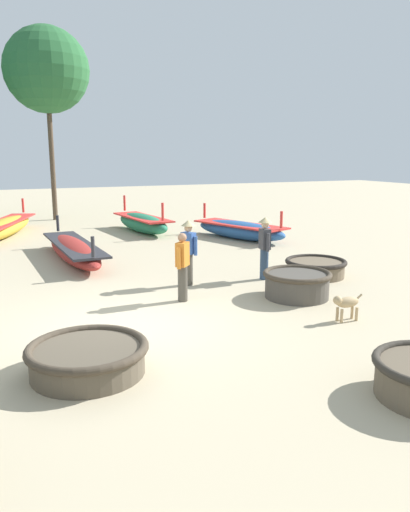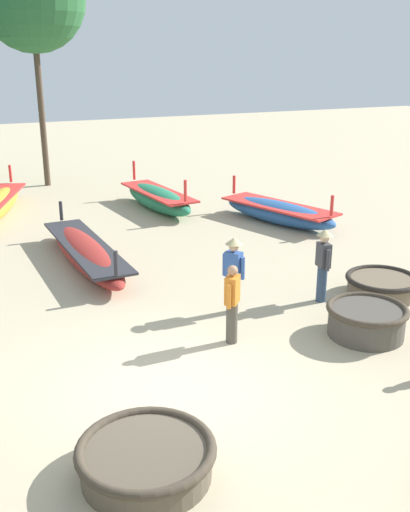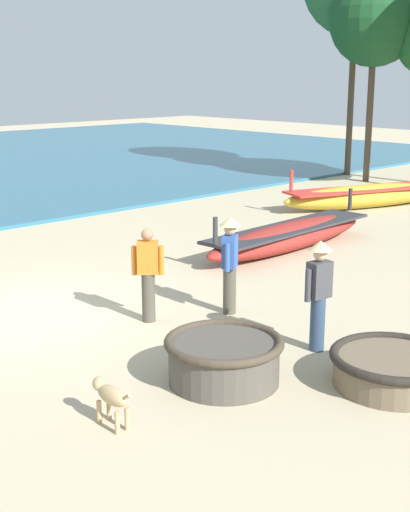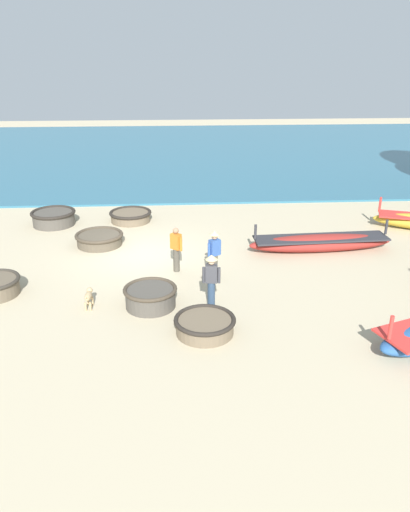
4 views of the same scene
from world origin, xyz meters
name	(u,v)px [view 1 (image 1 of 4)]	position (x,y,z in m)	size (l,w,h in m)	color
ground_plane	(126,327)	(0.00, 0.00, 0.00)	(80.00, 80.00, 0.00)	#BCAD8C
coracle_weathered	(297,283)	(4.18, 0.37, 0.34)	(1.59, 1.59, 0.62)	#4C473F
coracle_beside_post	(88,357)	(-1.07, -1.82, 0.26)	(1.87, 1.87, 0.48)	brown
coracle_center	(316,267)	(5.80, 1.88, 0.26)	(1.67, 1.67, 0.47)	brown
long_boat_red_hull	(240,230)	(6.71, 8.10, 0.36)	(2.60, 4.52, 1.25)	#285693
long_boat_green_hull	(74,250)	(0.08, 6.62, 0.33)	(1.30, 5.54, 1.14)	maroon
long_boat_blue_hull	(142,223)	(3.69, 11.23, 0.41)	(1.58, 4.41, 1.42)	#237551
long_boat_ochre_hull	(5,227)	(-1.71, 12.41, 0.37)	(2.92, 5.78, 1.29)	gold
fisherman_standing_left	(188,248)	(2.28, 2.41, 0.96)	(0.37, 0.46, 1.67)	#4C473D
fisherman_by_coracle	(183,265)	(1.63, 1.16, 0.84)	(0.39, 0.41, 1.57)	#4C473D
fisherman_with_hat	(265,244)	(4.34, 2.16, 0.96)	(0.36, 0.53, 1.67)	#2D425B
dog	(346,303)	(4.13, -1.44, 0.37)	(0.69, 0.21, 0.55)	tan
tree_left_mid	(47,70)	(0.82, 16.87, 7.15)	(4.03, 4.03, 9.19)	#4C3D2D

